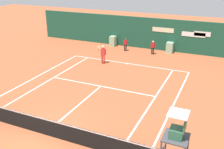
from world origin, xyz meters
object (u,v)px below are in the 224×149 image
(player_on_baseline, at_px, (103,53))
(ball_kid_right_post, at_px, (153,47))
(ball_kid_centre_post, at_px, (125,44))
(tennis_ball_by_sideline, at_px, (129,93))
(tennis_ball_mid_court, at_px, (145,77))
(tennis_ball_near_service_line, at_px, (20,92))
(umpire_chair, at_px, (176,135))

(player_on_baseline, bearing_deg, ball_kid_right_post, -137.23)
(ball_kid_centre_post, bearing_deg, player_on_baseline, 75.28)
(ball_kid_centre_post, bearing_deg, tennis_ball_by_sideline, 103.27)
(ball_kid_right_post, height_order, tennis_ball_by_sideline, ball_kid_right_post)
(player_on_baseline, xyz_separation_m, ball_kid_right_post, (3.24, 4.37, -0.19))
(tennis_ball_mid_court, bearing_deg, ball_kid_centre_post, 123.49)
(ball_kid_centre_post, distance_m, tennis_ball_mid_court, 7.17)
(ball_kid_centre_post, height_order, tennis_ball_by_sideline, ball_kid_centre_post)
(tennis_ball_by_sideline, bearing_deg, player_on_baseline, 131.73)
(player_on_baseline, xyz_separation_m, ball_kid_centre_post, (0.39, 4.37, -0.23))
(ball_kid_right_post, height_order, tennis_ball_mid_court, ball_kid_right_post)
(tennis_ball_by_sideline, bearing_deg, tennis_ball_near_service_line, -156.72)
(umpire_chair, distance_m, tennis_ball_near_service_line, 11.48)
(player_on_baseline, bearing_deg, tennis_ball_by_sideline, 121.05)
(ball_kid_right_post, xyz_separation_m, ball_kid_centre_post, (-2.85, 0.00, -0.04))
(umpire_chair, bearing_deg, ball_kid_centre_post, 28.08)
(umpire_chair, xyz_separation_m, player_on_baseline, (-8.44, 10.72, -0.77))
(player_on_baseline, relative_size, tennis_ball_mid_court, 26.85)
(ball_kid_right_post, distance_m, tennis_ball_near_service_line, 13.34)
(tennis_ball_near_service_line, distance_m, tennis_ball_mid_court, 9.13)
(tennis_ball_mid_court, bearing_deg, ball_kid_right_post, 100.37)
(player_on_baseline, height_order, ball_kid_right_post, player_on_baseline)
(umpire_chair, bearing_deg, tennis_ball_near_service_line, 74.32)
(ball_kid_right_post, xyz_separation_m, tennis_ball_by_sideline, (1.01, -9.13, -0.74))
(umpire_chair, distance_m, player_on_baseline, 13.67)
(umpire_chair, relative_size, ball_kid_right_post, 2.00)
(ball_kid_right_post, xyz_separation_m, tennis_ball_near_service_line, (-5.73, -12.02, -0.74))
(umpire_chair, distance_m, ball_kid_centre_post, 17.13)
(player_on_baseline, distance_m, ball_kid_right_post, 5.44)
(player_on_baseline, distance_m, tennis_ball_mid_court, 4.70)
(umpire_chair, distance_m, tennis_ball_by_sideline, 7.49)
(tennis_ball_by_sideline, bearing_deg, umpire_chair, -54.87)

